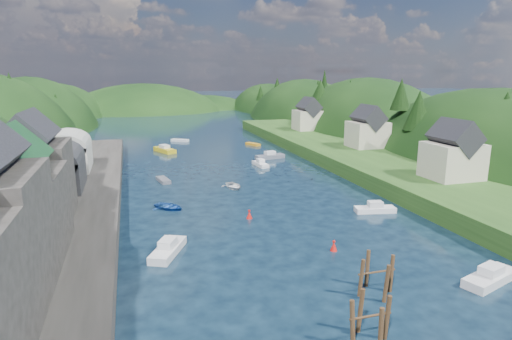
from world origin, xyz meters
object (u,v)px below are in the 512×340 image
object	(u,v)px
piling_cluster_near	(370,324)
piling_cluster_far	(376,279)
channel_buoy_near	(334,246)
channel_buoy_far	(249,215)

from	to	relation	value
piling_cluster_near	piling_cluster_far	distance (m)	6.63
piling_cluster_far	channel_buoy_near	size ratio (longest dim) A/B	3.32
piling_cluster_far	channel_buoy_near	bearing A→B (deg)	86.07
channel_buoy_far	piling_cluster_far	bearing A→B (deg)	-76.33
channel_buoy_far	piling_cluster_near	bearing A→B (deg)	-87.74
piling_cluster_far	channel_buoy_near	distance (m)	8.50
piling_cluster_far	channel_buoy_far	world-z (taller)	piling_cluster_far
piling_cluster_near	channel_buoy_near	distance (m)	14.56
piling_cluster_near	piling_cluster_far	world-z (taller)	piling_cluster_near
piling_cluster_near	channel_buoy_far	xyz separation A→B (m)	(-1.00, 25.24, -0.83)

